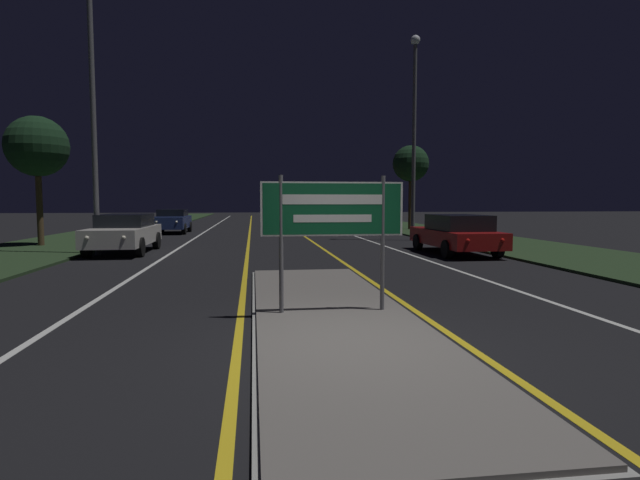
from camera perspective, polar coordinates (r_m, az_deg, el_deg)
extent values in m
plane|color=black|center=(6.48, 3.89, -12.25)|extent=(160.00, 160.00, 0.00)
cube|color=#999993|center=(8.12, 1.42, -8.63)|extent=(2.55, 9.94, 0.05)
cube|color=#66605B|center=(8.12, 1.42, -8.46)|extent=(2.43, 9.82, 0.10)
cube|color=#23381E|center=(27.42, -25.14, 0.19)|extent=(5.00, 100.00, 0.08)
cube|color=#23381E|center=(28.27, 14.72, 0.58)|extent=(5.00, 100.00, 0.08)
cube|color=gold|center=(31.14, -8.03, 0.96)|extent=(0.12, 70.00, 0.01)
cube|color=gold|center=(31.26, -2.65, 1.01)|extent=(0.12, 70.00, 0.01)
cube|color=silver|center=(31.28, -13.05, 0.90)|extent=(0.12, 70.00, 0.01)
cube|color=silver|center=(31.61, 2.30, 1.05)|extent=(0.12, 70.00, 0.01)
cube|color=silver|center=(31.70, -18.45, 0.83)|extent=(0.10, 70.00, 0.01)
cube|color=silver|center=(32.26, 7.55, 1.08)|extent=(0.10, 70.00, 0.01)
cylinder|color=#56565B|center=(7.86, -4.47, -0.51)|extent=(0.07, 0.07, 2.17)
cylinder|color=#56565B|center=(8.11, 7.16, -0.38)|extent=(0.07, 0.07, 2.17)
cube|color=#0F512D|center=(7.91, 1.45, 3.58)|extent=(2.28, 0.04, 0.86)
cube|color=white|center=(7.89, 1.47, 3.57)|extent=(2.28, 0.00, 0.86)
cube|color=#0F512D|center=(7.89, 1.48, 3.57)|extent=(2.21, 0.01, 0.81)
cube|color=white|center=(7.89, 1.48, 4.66)|extent=(1.59, 0.01, 0.15)
cube|color=white|center=(7.89, 1.48, 2.48)|extent=(1.25, 0.01, 0.12)
cylinder|color=#56565B|center=(19.15, -24.53, 13.98)|extent=(0.18, 0.18, 10.34)
cylinder|color=#56565B|center=(24.45, 10.69, 10.83)|extent=(0.18, 0.18, 9.24)
sphere|color=white|center=(25.43, 10.85, 21.54)|extent=(0.44, 0.44, 0.44)
cube|color=maroon|center=(18.44, 15.16, 0.29)|extent=(1.83, 4.70, 0.56)
cube|color=black|center=(18.16, 15.54, 1.94)|extent=(1.61, 2.44, 0.53)
sphere|color=red|center=(16.08, 16.52, -0.07)|extent=(0.14, 0.14, 0.14)
sphere|color=red|center=(16.58, 20.10, -0.03)|extent=(0.14, 0.14, 0.14)
cylinder|color=black|center=(19.51, 11.12, -0.24)|extent=(0.22, 0.61, 0.61)
cylinder|color=black|center=(20.14, 15.84, -0.18)|extent=(0.22, 0.61, 0.61)
cylinder|color=black|center=(16.79, 14.32, -1.03)|extent=(0.22, 0.61, 0.61)
cylinder|color=black|center=(17.52, 19.63, -0.93)|extent=(0.22, 0.61, 0.61)
cube|color=maroon|center=(31.43, 5.60, 2.24)|extent=(1.83, 4.41, 0.67)
cube|color=black|center=(31.15, 5.72, 3.31)|extent=(1.61, 2.29, 0.51)
sphere|color=red|center=(29.17, 5.50, 2.24)|extent=(0.14, 0.14, 0.14)
sphere|color=red|center=(29.45, 7.65, 2.24)|extent=(0.14, 0.14, 0.14)
cylinder|color=black|center=(32.59, 3.55, 1.74)|extent=(0.22, 0.69, 0.69)
cylinder|color=black|center=(32.97, 6.53, 1.76)|extent=(0.22, 0.69, 0.69)
cylinder|color=black|center=(29.92, 4.57, 1.50)|extent=(0.22, 0.69, 0.69)
cylinder|color=black|center=(30.33, 7.80, 1.51)|extent=(0.22, 0.69, 0.69)
cube|color=silver|center=(40.85, 2.48, 2.75)|extent=(1.86, 4.50, 0.65)
cube|color=black|center=(40.57, 2.55, 3.57)|extent=(1.63, 2.34, 0.52)
sphere|color=red|center=(38.55, 2.22, 2.77)|extent=(0.14, 0.14, 0.14)
sphere|color=red|center=(38.77, 3.90, 2.78)|extent=(0.14, 0.14, 0.14)
cylinder|color=black|center=(42.10, 0.96, 2.36)|extent=(0.22, 0.71, 0.71)
cylinder|color=black|center=(42.40, 3.33, 2.37)|extent=(0.22, 0.71, 0.71)
cylinder|color=black|center=(39.34, 1.56, 2.22)|extent=(0.22, 0.71, 0.71)
cylinder|color=black|center=(39.66, 4.10, 2.23)|extent=(0.22, 0.71, 0.71)
cube|color=#4C514C|center=(50.67, -3.18, 3.04)|extent=(1.89, 4.37, 0.62)
cube|color=black|center=(50.40, -3.16, 3.66)|extent=(1.66, 2.27, 0.47)
sphere|color=red|center=(48.46, -3.67, 3.07)|extent=(0.14, 0.14, 0.14)
sphere|color=red|center=(48.56, -2.29, 3.08)|extent=(0.14, 0.14, 0.14)
cylinder|color=black|center=(51.96, -4.29, 2.73)|extent=(0.22, 0.68, 0.68)
cylinder|color=black|center=(52.10, -2.30, 2.74)|extent=(0.22, 0.68, 0.68)
cylinder|color=black|center=(49.26, -4.10, 2.64)|extent=(0.22, 0.68, 0.68)
cylinder|color=black|center=(49.41, -2.01, 2.65)|extent=(0.22, 0.68, 0.68)
cube|color=silver|center=(19.35, -21.47, 0.49)|extent=(1.79, 4.64, 0.61)
cube|color=black|center=(19.59, -21.32, 2.11)|extent=(1.58, 2.42, 0.45)
sphere|color=white|center=(17.28, -25.09, 0.20)|extent=(0.14, 0.14, 0.14)
sphere|color=white|center=(16.98, -21.51, 0.25)|extent=(0.14, 0.14, 0.14)
cylinder|color=black|center=(18.22, -25.14, -0.81)|extent=(0.22, 0.66, 0.66)
cylinder|color=black|center=(17.78, -19.87, -0.78)|extent=(0.22, 0.66, 0.66)
cylinder|color=black|center=(20.97, -22.78, -0.11)|extent=(0.22, 0.66, 0.66)
cylinder|color=black|center=(20.59, -18.18, -0.06)|extent=(0.22, 0.66, 0.66)
cube|color=navy|center=(30.52, -16.52, 1.98)|extent=(1.73, 4.03, 0.68)
cube|color=black|center=(30.74, -16.47, 3.01)|extent=(1.52, 2.10, 0.41)
sphere|color=white|center=(28.64, -18.20, 1.96)|extent=(0.14, 0.14, 0.14)
sphere|color=white|center=(28.47, -16.07, 1.99)|extent=(0.14, 0.14, 0.14)
cylinder|color=black|center=(29.45, -18.47, 1.18)|extent=(0.22, 0.63, 0.63)
cylinder|color=black|center=(29.18, -15.28, 1.23)|extent=(0.22, 0.63, 0.63)
cylinder|color=black|center=(31.90, -17.63, 1.43)|extent=(0.22, 0.63, 0.63)
cylinder|color=black|center=(31.66, -14.68, 1.47)|extent=(0.22, 0.63, 0.63)
cylinder|color=#4C3823|center=(23.19, -29.41, 3.71)|extent=(0.24, 0.24, 3.45)
sphere|color=black|center=(23.30, -29.62, 9.29)|extent=(2.41, 2.41, 2.41)
cylinder|color=#4C3823|center=(32.82, 10.28, 4.47)|extent=(0.24, 0.24, 3.70)
sphere|color=black|center=(32.91, 10.33, 8.60)|extent=(2.32, 2.32, 2.32)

